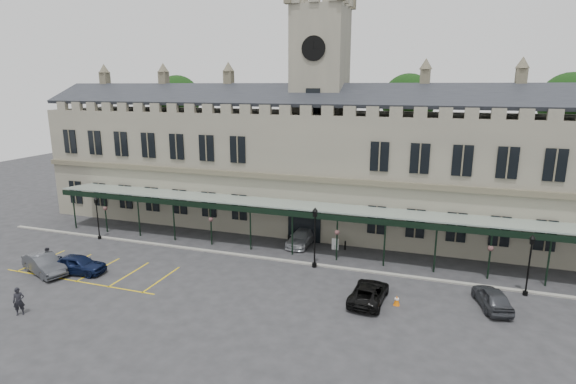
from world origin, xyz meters
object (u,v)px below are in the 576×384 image
(car_left_a, at_px, (78,264))
(station_building, at_px, (318,167))
(car_left_b, at_px, (44,264))
(person_a, at_px, (19,301))
(clock_tower, at_px, (320,101))
(car_right_a, at_px, (492,298))
(person_b, at_px, (48,257))
(lamp_post_right, at_px, (530,260))
(sign_board, at_px, (335,244))
(traffic_cone, at_px, (397,300))
(car_taxi, at_px, (302,237))
(car_van, at_px, (369,292))
(lamp_post_mid, at_px, (315,232))
(lamp_post_left, at_px, (97,214))

(car_left_a, bearing_deg, station_building, -46.71)
(car_left_b, height_order, person_a, person_a)
(clock_tower, xyz_separation_m, car_left_b, (-17.50, -18.99, -12.33))
(car_right_a, bearing_deg, person_b, -7.51)
(lamp_post_right, relative_size, sign_board, 4.21)
(traffic_cone, distance_m, car_right_a, 6.37)
(car_taxi, height_order, car_right_a, car_right_a)
(car_left_b, height_order, car_right_a, car_left_b)
(clock_tower, relative_size, sign_board, 22.85)
(clock_tower, bearing_deg, person_b, -135.66)
(car_taxi, bearing_deg, clock_tower, 93.46)
(traffic_cone, relative_size, car_left_b, 0.15)
(sign_board, bearing_deg, clock_tower, 119.65)
(car_taxi, relative_size, car_van, 1.01)
(person_a, height_order, person_b, person_a)
(lamp_post_mid, xyz_separation_m, car_left_a, (-17.60, -7.21, -2.29))
(lamp_post_left, bearing_deg, clock_tower, 29.30)
(car_taxi, distance_m, car_right_a, 17.59)
(car_van, bearing_deg, sign_board, -59.98)
(lamp_post_mid, distance_m, person_a, 21.40)
(sign_board, bearing_deg, person_a, -130.74)
(clock_tower, distance_m, car_right_a, 24.36)
(station_building, bearing_deg, car_left_a, -129.80)
(lamp_post_mid, xyz_separation_m, lamp_post_right, (15.71, -0.14, -0.34))
(station_building, distance_m, car_right_a, 21.69)
(sign_board, xyz_separation_m, person_a, (-16.96, -18.27, 0.42))
(clock_tower, relative_size, person_a, 13.10)
(lamp_post_left, distance_m, traffic_cone, 29.39)
(sign_board, bearing_deg, station_building, 119.97)
(lamp_post_right, distance_m, car_taxi, 19.06)
(station_building, bearing_deg, car_right_a, -40.86)
(sign_board, height_order, person_a, person_a)
(clock_tower, bearing_deg, lamp_post_mid, -76.55)
(lamp_post_right, relative_size, person_a, 2.42)
(lamp_post_left, bearing_deg, traffic_cone, -9.19)
(station_building, distance_m, car_taxi, 8.26)
(sign_board, height_order, car_taxi, car_taxi)
(car_taxi, bearing_deg, car_right_a, -23.13)
(clock_tower, height_order, car_taxi, clock_tower)
(station_building, xyz_separation_m, car_left_b, (-17.50, -18.90, -5.68))
(person_b, bearing_deg, car_left_a, 158.55)
(lamp_post_right, xyz_separation_m, sign_board, (-14.97, 4.61, -2.18))
(station_building, relative_size, car_right_a, 14.32)
(car_van, distance_m, person_a, 23.28)
(car_left_b, height_order, car_van, car_left_b)
(clock_tower, distance_m, car_left_b, 28.61)
(car_taxi, height_order, person_b, person_b)
(clock_tower, relative_size, lamp_post_left, 5.83)
(traffic_cone, xyz_separation_m, car_van, (-1.91, -0.04, 0.32))
(lamp_post_right, height_order, person_b, lamp_post_right)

